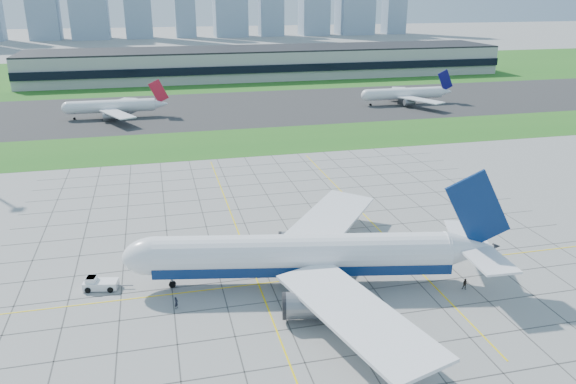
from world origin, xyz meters
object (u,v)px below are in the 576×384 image
Objects in this scene: airliner at (305,255)px; crew_far at (465,284)px; distant_jet_1 at (114,106)px; distant_jet_2 at (405,94)px; pushback_tug at (99,284)px; crew_near at (176,303)px.

airliner is 26.43m from crew_far.
distant_jet_1 is 119.07m from distant_jet_2.
distant_jet_1 is at bearing 115.86° from airliner.
crew_far is 159.06m from distant_jet_2.
crew_far is (57.76, -14.22, -0.01)m from pushback_tug.
distant_jet_2 reaches higher than pushback_tug.
crew_far is 0.05× the size of distant_jet_2.
pushback_tug is 4.15× the size of crew_near.
pushback_tug is at bearing -170.96° from crew_far.
crew_near is 176.52m from distant_jet_2.
airliner reaches higher than distant_jet_2.
pushback_tug is (-32.85, 6.56, -4.40)m from airliner.
airliner is at bearing 0.05° from pushback_tug.
distant_jet_1 is (-3.74, 134.62, 3.51)m from pushback_tug.
distant_jet_1 reaches higher than crew_far.
crew_far is at bearing -64.09° from crew_near.
airliner is 32.25× the size of crew_near.
distant_jet_2 reaches higher than crew_far.
crew_near is (-20.95, -2.42, -4.42)m from airliner.
airliner is 7.77× the size of pushback_tug.
crew_near is 46.16m from crew_far.
pushback_tug is 134.71m from distant_jet_1.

